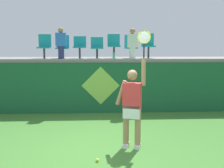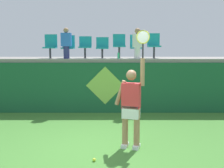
% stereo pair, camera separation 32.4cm
% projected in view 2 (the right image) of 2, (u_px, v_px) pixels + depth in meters
% --- Properties ---
extents(ground_plane, '(40.00, 40.00, 0.00)m').
position_uv_depth(ground_plane, '(95.00, 151.00, 5.87)').
color(ground_plane, '#3D752D').
extents(court_back_wall, '(12.64, 0.20, 1.69)m').
position_uv_depth(court_back_wall, '(101.00, 88.00, 9.34)').
color(court_back_wall, '#195633').
rests_on(court_back_wall, ground_plane).
extents(spectator_platform, '(12.64, 2.48, 0.12)m').
position_uv_depth(spectator_platform, '(102.00, 59.00, 10.40)').
color(spectator_platform, gray).
rests_on(spectator_platform, court_back_wall).
extents(tennis_player, '(0.73, 0.37, 2.52)m').
position_uv_depth(tennis_player, '(130.00, 104.00, 5.93)').
color(tennis_player, white).
rests_on(tennis_player, ground_plane).
extents(tennis_ball, '(0.07, 0.07, 0.07)m').
position_uv_depth(tennis_ball, '(93.00, 160.00, 5.31)').
color(tennis_ball, '#D1E533').
rests_on(tennis_ball, ground_plane).
extents(water_bottle, '(0.07, 0.07, 0.21)m').
position_uv_depth(water_bottle, '(117.00, 56.00, 9.31)').
color(water_bottle, '#26B272').
rests_on(water_bottle, spectator_platform).
extents(stadium_chair_0, '(0.44, 0.42, 0.84)m').
position_uv_depth(stadium_chair_0, '(49.00, 45.00, 9.79)').
color(stadium_chair_0, '#38383D').
rests_on(stadium_chair_0, spectator_platform).
extents(stadium_chair_1, '(0.44, 0.42, 0.81)m').
position_uv_depth(stadium_chair_1, '(67.00, 46.00, 9.79)').
color(stadium_chair_1, '#38383D').
rests_on(stadium_chair_1, spectator_platform).
extents(stadium_chair_2, '(0.44, 0.42, 0.78)m').
position_uv_depth(stadium_chair_2, '(84.00, 46.00, 9.79)').
color(stadium_chair_2, '#38383D').
rests_on(stadium_chair_2, spectator_platform).
extents(stadium_chair_3, '(0.44, 0.42, 0.75)m').
position_uv_depth(stadium_chair_3, '(101.00, 47.00, 9.79)').
color(stadium_chair_3, '#38383D').
rests_on(stadium_chair_3, spectator_platform).
extents(stadium_chair_4, '(0.44, 0.42, 0.85)m').
position_uv_depth(stadium_chair_4, '(118.00, 44.00, 9.79)').
color(stadium_chair_4, '#38383D').
rests_on(stadium_chair_4, spectator_platform).
extents(stadium_chair_5, '(0.44, 0.42, 0.83)m').
position_uv_depth(stadium_chair_5, '(135.00, 46.00, 9.80)').
color(stadium_chair_5, '#38383D').
rests_on(stadium_chair_5, spectator_platform).
extents(stadium_chair_6, '(0.44, 0.42, 0.88)m').
position_uv_depth(stadium_chair_6, '(152.00, 44.00, 9.80)').
color(stadium_chair_6, '#38383D').
rests_on(stadium_chair_6, spectator_platform).
extents(spectator_0, '(0.34, 0.20, 1.04)m').
position_uv_depth(spectator_0, '(65.00, 43.00, 9.37)').
color(spectator_0, navy).
rests_on(spectator_0, spectator_platform).
extents(spectator_1, '(0.34, 0.20, 1.03)m').
position_uv_depth(spectator_1, '(136.00, 43.00, 9.38)').
color(spectator_1, white).
rests_on(spectator_1, spectator_platform).
extents(wall_signage_mount, '(1.27, 0.01, 1.56)m').
position_uv_depth(wall_signage_mount, '(104.00, 113.00, 9.34)').
color(wall_signage_mount, '#195633').
rests_on(wall_signage_mount, ground_plane).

